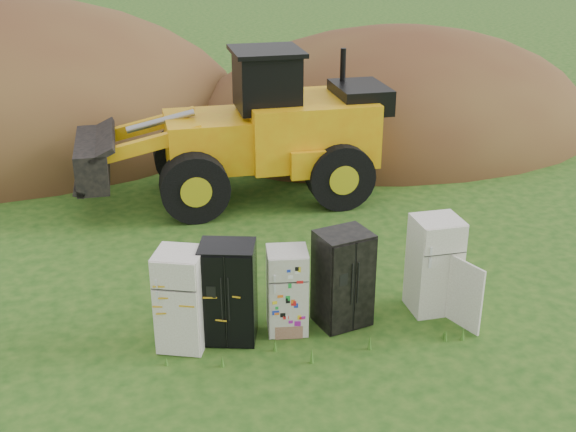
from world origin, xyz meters
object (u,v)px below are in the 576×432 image
(fridge_black_side, at_px, (228,292))
(fridge_dark_mid, at_px, (343,278))
(fridge_leftmost, at_px, (181,299))
(fridge_open_door, at_px, (434,265))
(wheel_loader, at_px, (230,127))
(fridge_sticker, at_px, (287,291))

(fridge_black_side, relative_size, fridge_dark_mid, 1.01)
(fridge_leftmost, bearing_deg, fridge_open_door, 23.16)
(fridge_leftmost, distance_m, fridge_black_side, 0.82)
(fridge_leftmost, height_order, wheel_loader, wheel_loader)
(fridge_leftmost, distance_m, fridge_dark_mid, 2.91)
(fridge_black_side, bearing_deg, wheel_loader, 96.56)
(fridge_leftmost, xyz_separation_m, fridge_open_door, (4.72, -0.05, 0.03))
(fridge_sticker, height_order, fridge_open_door, fridge_open_door)
(fridge_dark_mid, height_order, wheel_loader, wheel_loader)
(fridge_leftmost, height_order, fridge_open_door, fridge_open_door)
(fridge_leftmost, height_order, fridge_sticker, fridge_leftmost)
(fridge_leftmost, xyz_separation_m, fridge_dark_mid, (2.91, -0.05, 0.00))
(fridge_dark_mid, bearing_deg, fridge_open_door, -11.19)
(fridge_black_side, height_order, fridge_open_door, fridge_open_door)
(fridge_black_side, xyz_separation_m, fridge_sticker, (1.05, -0.03, -0.11))
(fridge_open_door, bearing_deg, fridge_dark_mid, -177.98)
(fridge_leftmost, xyz_separation_m, wheel_loader, (2.23, 6.61, 1.03))
(fridge_leftmost, distance_m, fridge_open_door, 4.72)
(fridge_black_side, height_order, wheel_loader, wheel_loader)
(fridge_black_side, distance_m, fridge_dark_mid, 2.09)
(fridge_sticker, relative_size, fridge_open_door, 0.85)
(fridge_leftmost, height_order, fridge_dark_mid, fridge_dark_mid)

